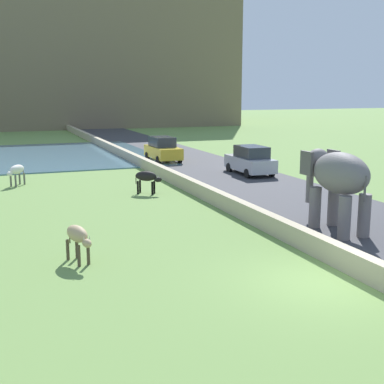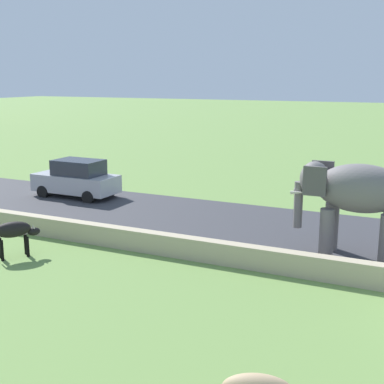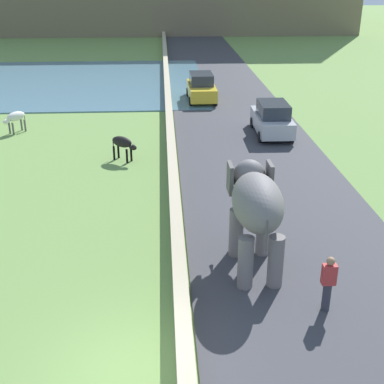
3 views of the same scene
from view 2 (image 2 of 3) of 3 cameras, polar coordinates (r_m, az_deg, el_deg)
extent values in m
cube|color=#38383D|center=(25.97, -19.33, -0.62)|extent=(7.00, 120.00, 0.06)
ellipsoid|color=slate|center=(16.77, 17.80, 0.37)|extent=(1.43, 2.72, 1.50)
cylinder|color=slate|center=(16.83, 14.33, -4.42)|extent=(0.44, 0.44, 1.60)
cylinder|color=slate|center=(17.62, 14.84, -3.69)|extent=(0.44, 0.44, 1.60)
ellipsoid|color=slate|center=(16.95, 13.09, 1.42)|extent=(1.01, 0.91, 1.10)
cube|color=#504C4C|center=(16.34, 13.13, 1.15)|extent=(0.13, 0.70, 0.90)
cube|color=#504C4C|center=(17.49, 13.94, 1.84)|extent=(0.13, 0.70, 0.90)
cylinder|color=slate|center=(17.23, 11.42, -1.35)|extent=(0.28, 0.28, 1.50)
cone|color=silver|center=(16.91, 11.53, -0.05)|extent=(0.13, 0.56, 0.17)
cone|color=silver|center=(17.33, 11.87, 0.23)|extent=(0.13, 0.56, 0.17)
cube|color=#B7B7BC|center=(25.20, -12.45, 0.97)|extent=(1.75, 4.02, 0.80)
cube|color=#2D333D|center=(24.94, -12.17, 2.62)|extent=(1.47, 2.22, 0.70)
cylinder|color=black|center=(25.50, -15.82, 0.01)|extent=(0.19, 0.60, 0.60)
cylinder|color=black|center=(26.69, -13.52, 0.67)|extent=(0.19, 0.60, 0.60)
cylinder|color=black|center=(23.87, -11.16, -0.58)|extent=(0.19, 0.60, 0.60)
cylinder|color=black|center=(25.14, -8.94, 0.16)|extent=(0.19, 0.60, 0.60)
ellipsoid|color=black|center=(17.34, -18.82, -3.87)|extent=(1.15, 1.01, 0.50)
cylinder|color=black|center=(17.70, -17.55, -5.39)|extent=(0.10, 0.10, 0.65)
cylinder|color=black|center=(17.41, -17.35, -5.68)|extent=(0.10, 0.10, 0.65)
cylinder|color=black|center=(17.59, -20.01, -5.68)|extent=(0.10, 0.10, 0.65)
cylinder|color=black|center=(17.30, -19.86, -5.97)|extent=(0.10, 0.10, 0.65)
ellipsoid|color=black|center=(17.48, -16.74, -4.11)|extent=(0.46, 0.43, 0.26)
cone|color=beige|center=(17.52, -16.84, -3.50)|extent=(0.04, 0.04, 0.12)
cone|color=beige|center=(17.35, -16.72, -3.65)|extent=(0.04, 0.04, 0.12)
camera|label=1|loc=(14.17, 95.77, -2.74)|focal=49.15mm
camera|label=3|loc=(17.77, 66.37, 14.27)|focal=48.51mm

